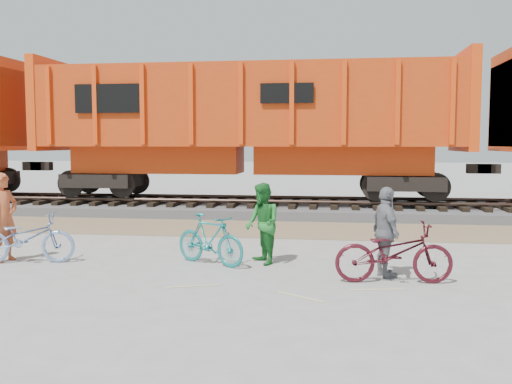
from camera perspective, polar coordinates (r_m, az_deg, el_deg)
ground at (r=10.15m, az=0.29°, el=-8.50°), size 120.00×120.00×0.00m
gravel_strip at (r=15.52m, az=2.97°, el=-3.76°), size 120.00×3.00×0.02m
ballast_bed at (r=18.96m, az=3.87°, el=-1.75°), size 120.00×4.00×0.30m
track at (r=18.92m, az=3.88°, el=-0.78°), size 120.00×2.60×0.24m
hopper_car_center at (r=19.01m, az=-0.76°, el=6.91°), size 14.00×3.13×4.65m
bicycle_blue at (r=12.09m, az=-22.06°, el=-4.29°), size 1.99×1.08×0.99m
bicycle_teal at (r=11.10m, az=-4.63°, el=-4.74°), size 1.67×1.20×0.99m
bicycle_maroon at (r=9.92m, az=13.60°, el=-5.91°), size 2.01×0.84×1.03m
person_solo at (r=12.38m, az=-23.89°, el=-2.32°), size 0.57×0.73×1.77m
person_man at (r=11.08m, az=0.65°, el=-3.18°), size 0.90×0.97×1.59m
person_woman at (r=10.25m, az=12.86°, el=-3.94°), size 0.67×1.01×1.60m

